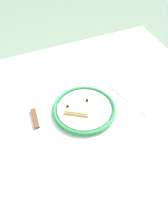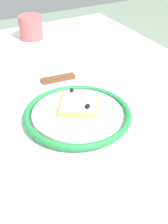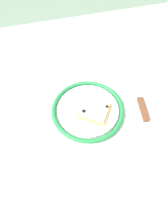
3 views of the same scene
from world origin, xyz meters
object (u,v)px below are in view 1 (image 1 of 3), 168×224
dining_table (73,136)px  plate (84,110)px  napkin (105,196)px  knife (37,126)px  fork (129,101)px  pizza_slice_near (78,106)px

dining_table → plate: 0.12m
napkin → knife: bearing=-70.4°
napkin → plate: bearing=-102.0°
knife → dining_table: bearing=167.3°
knife → fork: size_ratio=1.22×
dining_table → fork: bearing=-177.9°
fork → napkin: 0.38m
dining_table → knife: (0.12, -0.03, 0.10)m
plate → pizza_slice_near: (0.02, -0.01, 0.01)m
plate → fork: bearing=174.1°
dining_table → pizza_slice_near: pizza_slice_near is taller
knife → napkin: bearing=109.6°
plate → knife: bearing=-0.1°
fork → dining_table: bearing=2.1°
pizza_slice_near → knife: size_ratio=0.49×
dining_table → knife: size_ratio=4.67×
napkin → pizza_slice_near: bearing=-98.4°
dining_table → fork: (-0.24, -0.01, 0.09)m
dining_table → fork: 0.25m
pizza_slice_near → napkin: (0.05, 0.33, -0.02)m
pizza_slice_near → napkin: size_ratio=0.91×
plate → knife: size_ratio=0.97×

